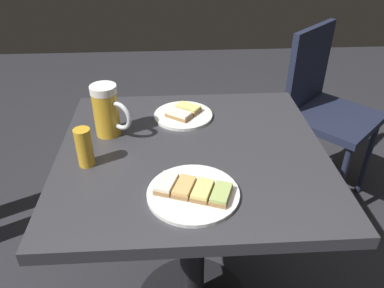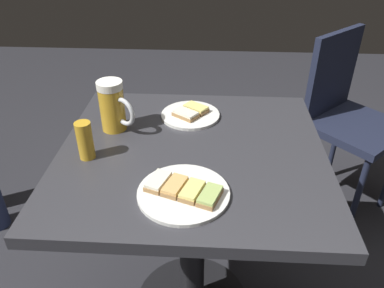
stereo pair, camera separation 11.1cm
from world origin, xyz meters
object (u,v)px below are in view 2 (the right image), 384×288
object	(u,v)px
beer_glass_small	(85,140)
cafe_chair	(346,113)
plate_near	(183,192)
beer_mug	(113,106)
plate_far	(190,114)

from	to	relation	value
beer_glass_small	cafe_chair	distance (m)	1.26
plate_near	cafe_chair	world-z (taller)	cafe_chair
beer_glass_small	beer_mug	bearing A→B (deg)	74.49
cafe_chair	plate_near	bearing A→B (deg)	9.04
plate_near	beer_mug	world-z (taller)	beer_mug
beer_mug	cafe_chair	xyz separation A→B (m)	(0.93, 0.58, -0.30)
plate_near	plate_far	xyz separation A→B (m)	(-0.01, 0.41, -0.00)
plate_near	cafe_chair	xyz separation A→B (m)	(0.69, 0.89, -0.23)
cafe_chair	plate_far	bearing A→B (deg)	-8.41
plate_near	plate_far	distance (m)	0.41
beer_mug	plate_near	bearing A→B (deg)	-52.06
plate_far	cafe_chair	world-z (taller)	cafe_chair
beer_mug	beer_glass_small	size ratio (longest dim) A/B	1.45
plate_far	cafe_chair	xyz separation A→B (m)	(0.70, 0.48, -0.23)
plate_far	beer_mug	world-z (taller)	beer_mug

